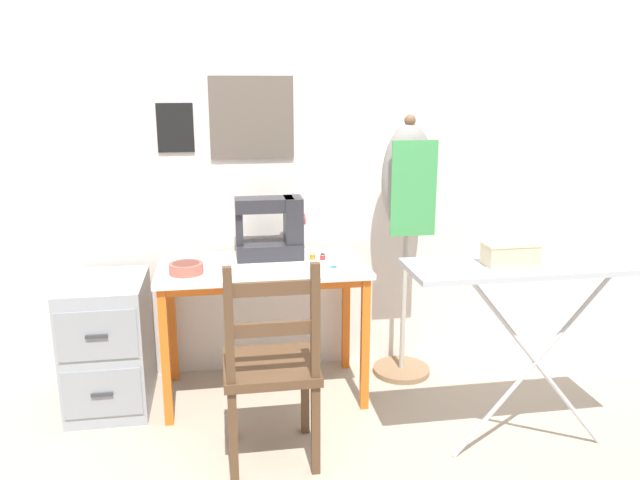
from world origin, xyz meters
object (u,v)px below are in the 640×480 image
Objects in this scene: thread_spool_near_machine at (313,257)px; wooden_chair at (271,367)px; filing_cabinet at (108,344)px; ironing_board at (544,274)px; storage_box at (510,254)px; fabric_bowl at (186,268)px; dress_form at (407,198)px; thread_spool_mid_table at (323,257)px; sewing_machine at (274,229)px; scissors at (341,267)px.

wooden_chair is (-0.28, -0.64, -0.30)m from thread_spool_near_machine.
filing_cabinet is 0.57× the size of ironing_board.
ironing_board is at bearing -20.82° from filing_cabinet.
ironing_board is 5.15× the size of storage_box.
dress_form is (1.16, 0.22, 0.27)m from fabric_bowl.
thread_spool_near_machine is 0.06× the size of filing_cabinet.
filing_cabinet is 1.99m from storage_box.
fabric_bowl is 0.69m from wooden_chair.
dress_form reaches higher than wooden_chair.
storage_box is (0.66, -0.74, 0.19)m from thread_spool_mid_table.
storage_box is at bearing -7.06° from wooden_chair.
sewing_machine is at bearing 158.79° from thread_spool_mid_table.
dress_form is 0.86m from storage_box.
dress_form reaches higher than sewing_machine.
filing_cabinet is (-0.77, 0.61, -0.10)m from wooden_chair.
thread_spool_near_machine is 0.05m from thread_spool_mid_table.
dress_form is 6.40× the size of storage_box.
thread_spool_near_machine reaches higher than scissors.
scissors is at bearing -149.11° from dress_form.
storage_box is at bearing -24.95° from fabric_bowl.
scissors is at bearing -55.29° from thread_spool_near_machine.
ironing_board is (0.82, -0.74, 0.09)m from thread_spool_mid_table.
thread_spool_mid_table is 0.04× the size of wooden_chair.
wooden_chair is 0.99m from filing_cabinet.
storage_box reaches higher than wooden_chair.
filing_cabinet is 1.71m from dress_form.
fabric_bowl is 1.08× the size of scissors.
storage_box is (-0.16, -0.01, 0.10)m from ironing_board.
thread_spool_mid_table is (-0.07, 0.15, 0.01)m from scissors.
filing_cabinet is 0.46× the size of dress_form.
scissors is 0.86m from storage_box.
thread_spool_near_machine is (0.63, 0.14, -0.01)m from fabric_bowl.
wooden_chair is 0.79× the size of ironing_board.
thread_spool_mid_table is (0.24, -0.09, -0.13)m from sewing_machine.
sewing_machine is at bearing -179.93° from dress_form.
thread_spool_mid_table is 1.10m from ironing_board.
thread_spool_mid_table is (0.68, 0.12, -0.01)m from fabric_bowl.
storage_box is at bearing -77.66° from dress_form.
scissors is 0.68m from wooden_chair.
fabric_bowl is 0.65m from thread_spool_near_machine.
scissors is 0.96m from ironing_board.
fabric_bowl is 0.18× the size of wooden_chair.
scissors is 0.10× the size of dress_form.
scissors is (0.31, -0.24, -0.15)m from sewing_machine.
wooden_chair is at bearing -96.49° from sewing_machine.
dress_form is at bearing 3.87° from filing_cabinet.
wooden_chair is at bearing 174.34° from ironing_board.
wooden_chair is 1.39× the size of filing_cabinet.
storage_box is at bearing -48.65° from thread_spool_mid_table.
ironing_board reaches higher than fabric_bowl.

